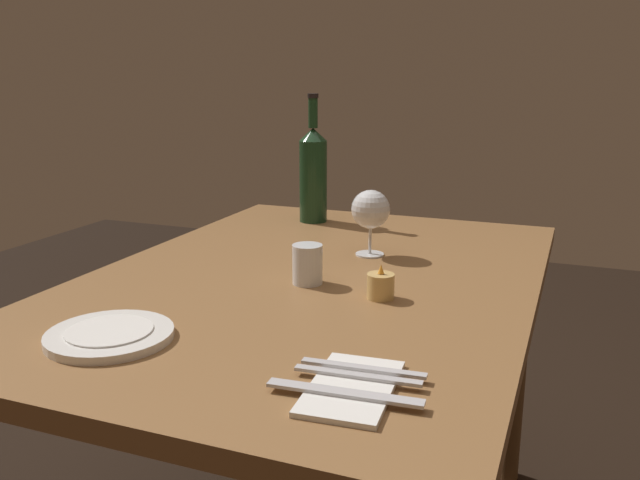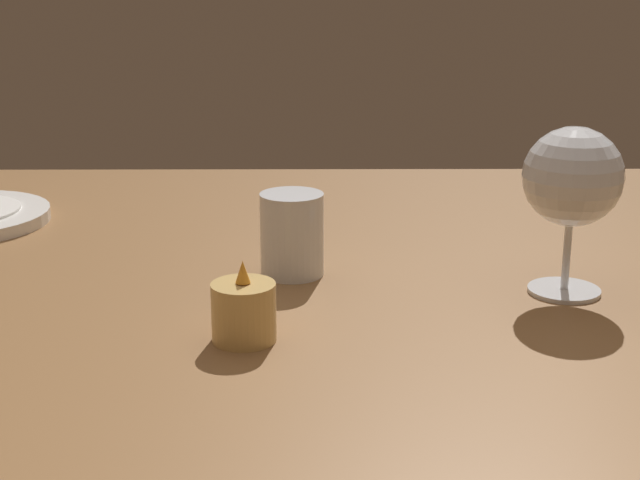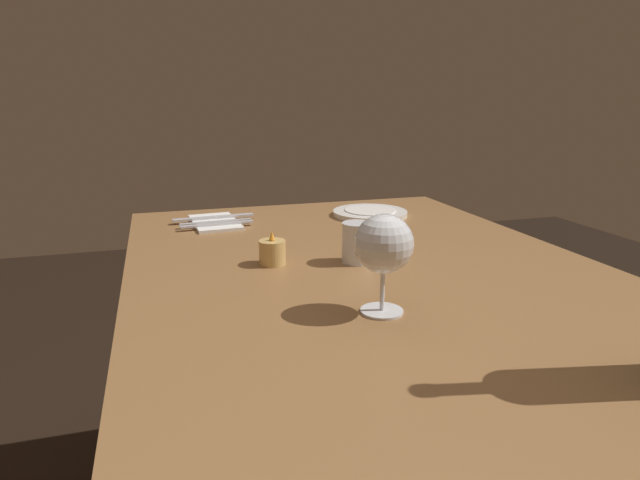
# 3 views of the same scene
# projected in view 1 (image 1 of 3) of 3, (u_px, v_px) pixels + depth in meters

# --- Properties ---
(dining_table) EXTENTS (1.30, 0.90, 0.74)m
(dining_table) POSITION_uv_depth(u_px,v_px,m) (313.00, 316.00, 1.43)
(dining_table) COLOR olive
(dining_table) RESTS_ON ground
(wine_glass_left) EXTENTS (0.09, 0.09, 0.15)m
(wine_glass_left) POSITION_uv_depth(u_px,v_px,m) (371.00, 211.00, 1.54)
(wine_glass_left) COLOR white
(wine_glass_left) RESTS_ON dining_table
(wine_bottle) EXTENTS (0.08, 0.08, 0.36)m
(wine_bottle) POSITION_uv_depth(u_px,v_px,m) (313.00, 173.00, 1.88)
(wine_bottle) COLOR #19381E
(wine_bottle) RESTS_ON dining_table
(water_tumbler) EXTENTS (0.06, 0.06, 0.08)m
(water_tumbler) POSITION_uv_depth(u_px,v_px,m) (307.00, 266.00, 1.35)
(water_tumbler) COLOR white
(water_tumbler) RESTS_ON dining_table
(votive_candle) EXTENTS (0.05, 0.05, 0.07)m
(votive_candle) POSITION_uv_depth(u_px,v_px,m) (381.00, 287.00, 1.26)
(votive_candle) COLOR #DBB266
(votive_candle) RESTS_ON dining_table
(dinner_plate) EXTENTS (0.20, 0.20, 0.02)m
(dinner_plate) POSITION_uv_depth(u_px,v_px,m) (110.00, 335.00, 1.07)
(dinner_plate) COLOR white
(dinner_plate) RESTS_ON dining_table
(folded_napkin) EXTENTS (0.20, 0.12, 0.01)m
(folded_napkin) POSITION_uv_depth(u_px,v_px,m) (352.00, 388.00, 0.90)
(folded_napkin) COLOR white
(folded_napkin) RESTS_ON dining_table
(fork_inner) EXTENTS (0.03, 0.18, 0.00)m
(fork_inner) POSITION_uv_depth(u_px,v_px,m) (358.00, 376.00, 0.92)
(fork_inner) COLOR silver
(fork_inner) RESTS_ON folded_napkin
(fork_outer) EXTENTS (0.03, 0.18, 0.00)m
(fork_outer) POSITION_uv_depth(u_px,v_px,m) (363.00, 368.00, 0.95)
(fork_outer) COLOR silver
(fork_outer) RESTS_ON folded_napkin
(table_knife) EXTENTS (0.04, 0.21, 0.00)m
(table_knife) POSITION_uv_depth(u_px,v_px,m) (344.00, 393.00, 0.87)
(table_knife) COLOR silver
(table_knife) RESTS_ON folded_napkin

